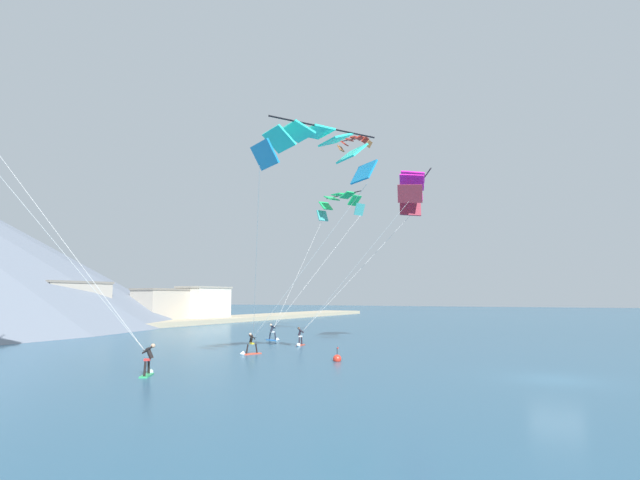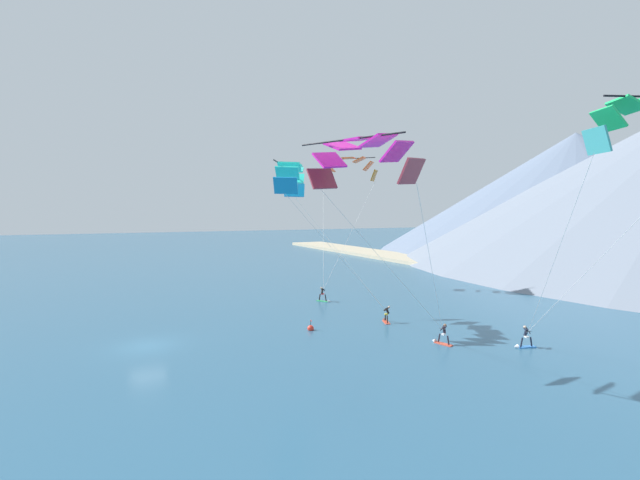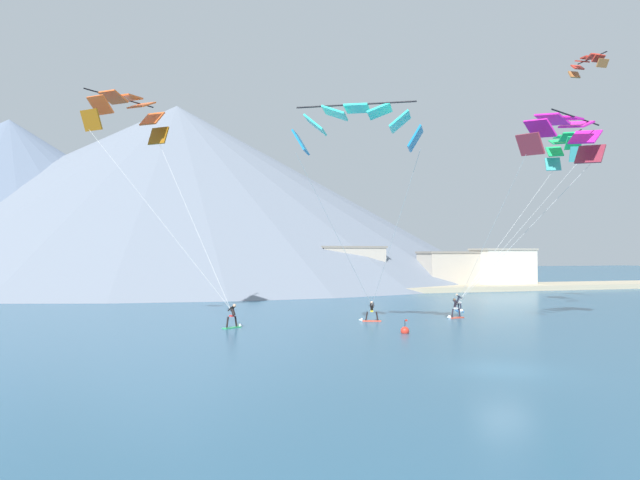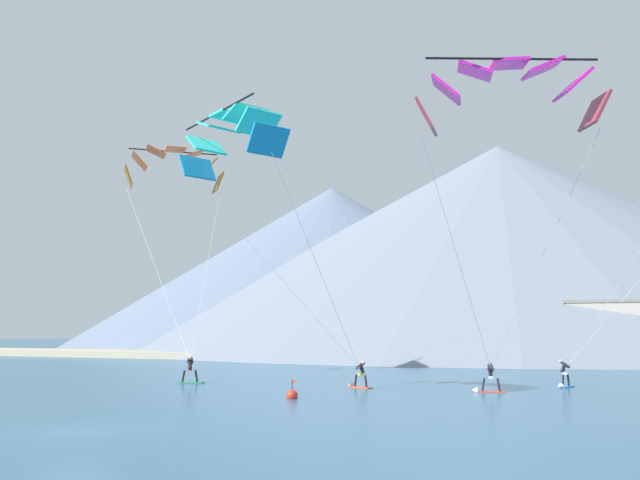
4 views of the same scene
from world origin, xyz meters
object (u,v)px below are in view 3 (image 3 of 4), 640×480
at_px(kitesurfer_near_trail, 369,316).
at_px(parafoil_kite_near_trail, 357,123).
at_px(parafoil_kite_mid_center, 128,112).
at_px(parafoil_kite_far_left, 564,148).
at_px(kitesurfer_far_left, 460,306).
at_px(parafoil_kite_distant_high_outer, 588,63).
at_px(kitesurfer_near_lead, 454,313).
at_px(race_marker_buoy, 405,331).
at_px(parafoil_kite_near_lead, 563,133).
at_px(kitesurfer_mid_center, 234,320).

relative_size(kitesurfer_near_trail, parafoil_kite_near_trail, 0.13).
relative_size(parafoil_kite_mid_center, parafoil_kite_far_left, 1.10).
bearing_deg(kitesurfer_far_left, parafoil_kite_distant_high_outer, -20.20).
height_order(parafoil_kite_near_trail, parafoil_kite_far_left, parafoil_kite_far_left).
relative_size(kitesurfer_near_lead, parafoil_kite_near_trail, 0.13).
bearing_deg(race_marker_buoy, parafoil_kite_far_left, 24.97).
bearing_deg(parafoil_kite_near_trail, kitesurfer_near_trail, 62.88).
distance_m(parafoil_kite_near_lead, parafoil_kite_mid_center, 32.25).
relative_size(kitesurfer_near_trail, parafoil_kite_near_lead, 0.13).
bearing_deg(kitesurfer_near_lead, parafoil_kite_mid_center, 166.00).
xyz_separation_m(kitesurfer_near_trail, race_marker_buoy, (-0.54, -7.44, -0.27)).
bearing_deg(kitesurfer_mid_center, parafoil_kite_far_left, 5.84).
distance_m(kitesurfer_far_left, parafoil_kite_mid_center, 32.55).
relative_size(kitesurfer_far_left, parafoil_kite_near_lead, 0.13).
distance_m(kitesurfer_far_left, parafoil_kite_near_trail, 23.36).
bearing_deg(parafoil_kite_near_trail, kitesurfer_mid_center, 134.42).
bearing_deg(kitesurfer_near_lead, parafoil_kite_distant_high_outer, 3.66).
xyz_separation_m(kitesurfer_near_trail, parafoil_kite_near_lead, (10.47, -9.30, 12.98)).
distance_m(kitesurfer_near_lead, race_marker_buoy, 10.82).
height_order(kitesurfer_mid_center, parafoil_kite_far_left, parafoil_kite_far_left).
bearing_deg(kitesurfer_far_left, parafoil_kite_near_lead, -91.29).
relative_size(parafoil_kite_near_lead, parafoil_kite_distant_high_outer, 3.21).
relative_size(parafoil_kite_mid_center, parafoil_kite_distant_high_outer, 3.88).
height_order(kitesurfer_near_lead, kitesurfer_far_left, kitesurfer_far_left).
distance_m(parafoil_kite_near_trail, parafoil_kite_mid_center, 19.77).
bearing_deg(kitesurfer_near_lead, kitesurfer_mid_center, -176.67).
height_order(parafoil_kite_mid_center, parafoil_kite_far_left, parafoil_kite_mid_center).
height_order(kitesurfer_near_trail, parafoil_kite_near_trail, parafoil_kite_near_trail).
bearing_deg(race_marker_buoy, parafoil_kite_near_trail, -174.26).
bearing_deg(kitesurfer_near_trail, kitesurfer_mid_center, -174.21).
height_order(parafoil_kite_near_lead, race_marker_buoy, parafoil_kite_near_lead).
height_order(kitesurfer_far_left, parafoil_kite_distant_high_outer, parafoil_kite_distant_high_outer).
distance_m(kitesurfer_near_lead, parafoil_kite_far_left, 19.07).
distance_m(kitesurfer_mid_center, parafoil_kite_near_trail, 15.94).
relative_size(kitesurfer_near_lead, parafoil_kite_far_left, 0.12).
height_order(kitesurfer_mid_center, parafoil_kite_mid_center, parafoil_kite_mid_center).
bearing_deg(parafoil_kite_mid_center, parafoil_kite_far_left, -6.35).
relative_size(kitesurfer_near_lead, kitesurfer_far_left, 1.00).
distance_m(kitesurfer_near_lead, kitesurfer_far_left, 5.97).
bearing_deg(parafoil_kite_distant_high_outer, kitesurfer_near_lead, -176.34).
xyz_separation_m(kitesurfer_near_lead, parafoil_kite_mid_center, (-25.02, 6.24, 15.76)).
xyz_separation_m(kitesurfer_near_lead, kitesurfer_near_trail, (-7.34, 0.03, -0.02)).
bearing_deg(kitesurfer_mid_center, parafoil_kite_near_trail, -45.58).
xyz_separation_m(parafoil_kite_near_trail, race_marker_buoy, (3.45, 0.35, -13.26)).
relative_size(kitesurfer_mid_center, parafoil_kite_near_lead, 0.13).
xyz_separation_m(kitesurfer_near_trail, kitesurfer_mid_center, (-10.56, -1.07, 0.12)).
xyz_separation_m(kitesurfer_far_left, parafoil_kite_distant_high_outer, (10.78, -3.97, 21.81)).
xyz_separation_m(parafoil_kite_near_trail, parafoil_kite_distant_high_outer, (25.56, 8.67, 8.86)).
bearing_deg(kitesurfer_near_trail, parafoil_kite_distant_high_outer, 2.34).
relative_size(parafoil_kite_far_left, parafoil_kite_distant_high_outer, 3.51).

